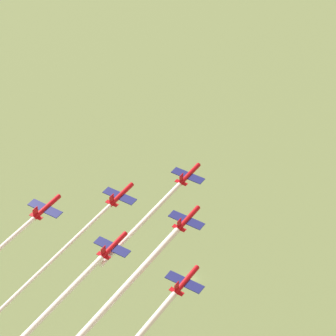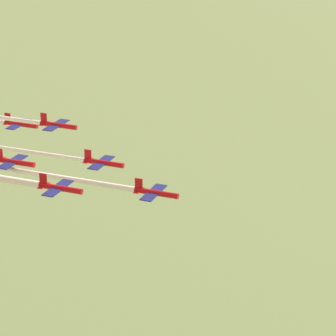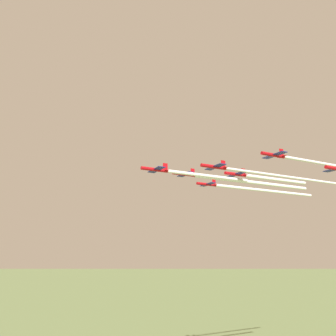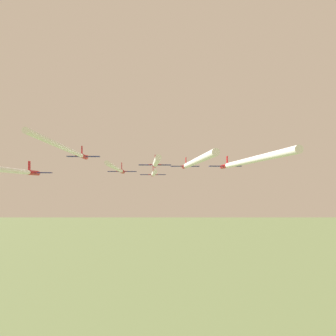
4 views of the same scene
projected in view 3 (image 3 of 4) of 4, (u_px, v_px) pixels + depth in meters
jet_0 at (156, 170)px, 95.51m from camera, size 8.06×8.25×2.84m
jet_1 at (215, 167)px, 94.62m from camera, size 8.06×8.25×2.84m
jet_2 at (185, 174)px, 109.99m from camera, size 8.06×8.25×2.84m
jet_3 at (274, 155)px, 94.40m from camera, size 8.06×8.25×2.84m
jet_4 at (236, 174)px, 108.89m from camera, size 8.06×8.25×2.84m
jet_5 at (207, 184)px, 123.83m from camera, size 8.06×8.25×2.84m
smoke_trail_0 at (210, 176)px, 103.78m from camera, size 14.56×27.17×1.04m
smoke_trail_1 at (286, 177)px, 106.94m from camera, size 22.76×43.50×0.81m
smoke_trail_2 at (255, 183)px, 123.39m from camera, size 25.43×48.12×1.30m
smoke_trail_4 at (277, 180)px, 116.79m from camera, size 13.91×25.73×1.17m
smoke_trail_5 at (267, 191)px, 136.94m from camera, size 24.72×46.89×1.17m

